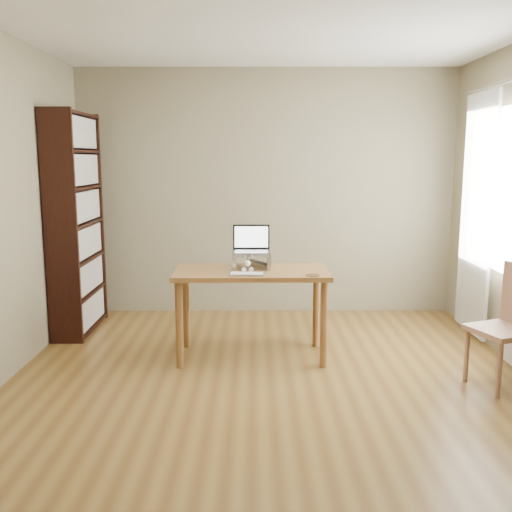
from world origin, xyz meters
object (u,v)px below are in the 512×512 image
at_px(keyboard, 247,274).
at_px(cat, 248,259).
at_px(laptop, 251,245).
at_px(chair, 512,323).
at_px(bookshelf, 76,224).
at_px(desk, 251,283).

height_order(keyboard, cat, cat).
xyz_separation_m(laptop, cat, (-0.03, -0.02, -0.12)).
bearing_deg(keyboard, cat, 93.81).
distance_m(laptop, keyboard, 0.40).
relative_size(laptop, chair, 0.35).
bearing_deg(laptop, keyboard, -96.48).
height_order(bookshelf, keyboard, bookshelf).
bearing_deg(keyboard, bookshelf, 153.27).
bearing_deg(bookshelf, keyboard, -31.40).
bearing_deg(desk, chair, -19.73).
distance_m(bookshelf, keyboard, 1.95).
xyz_separation_m(bookshelf, laptop, (1.68, -0.65, -0.11)).
bearing_deg(chair, keyboard, 145.82).
xyz_separation_m(bookshelf, cat, (1.65, -0.67, -0.23)).
relative_size(laptop, cat, 0.64).
bearing_deg(bookshelf, cat, -22.21).
xyz_separation_m(bookshelf, desk, (1.68, -0.78, -0.41)).
bearing_deg(cat, bookshelf, 157.25).
relative_size(keyboard, cat, 0.57).
xyz_separation_m(keyboard, chair, (1.93, -0.44, -0.27)).
bearing_deg(chair, cat, 136.84).
distance_m(desk, laptop, 0.33).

